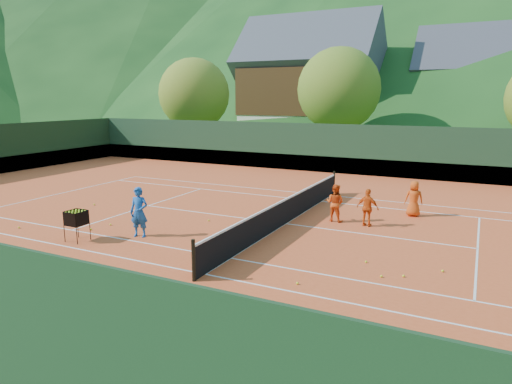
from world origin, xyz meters
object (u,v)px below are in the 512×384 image
at_px(student_c, 414,199).
at_px(ball_hopper, 76,218).
at_px(student_b, 368,208).
at_px(student_a, 335,203).
at_px(chalet_left, 310,87).
at_px(coach, 139,212).
at_px(tennis_net, 286,211).
at_px(chalet_mid, 484,93).

height_order(student_c, ball_hopper, student_c).
xyz_separation_m(student_b, ball_hopper, (-8.01, -5.90, 0.06)).
bearing_deg(student_c, student_b, 48.27).
height_order(student_a, chalet_left, chalet_left).
xyz_separation_m(coach, tennis_net, (3.75, 3.62, -0.34)).
bearing_deg(student_c, tennis_net, 26.92).
bearing_deg(chalet_mid, student_c, -93.64).
height_order(tennis_net, chalet_left, chalet_left).
bearing_deg(student_b, chalet_left, -57.71).
bearing_deg(student_b, coach, 44.00).
relative_size(coach, ball_hopper, 1.68).
distance_m(ball_hopper, chalet_mid, 40.70).
height_order(coach, student_c, coach).
xyz_separation_m(student_c, chalet_left, (-14.04, 26.75, 4.92)).
distance_m(student_a, chalet_mid, 33.42).
distance_m(student_b, ball_hopper, 9.95).
bearing_deg(student_a, tennis_net, 44.14).
xyz_separation_m(ball_hopper, chalet_mid, (11.25, 38.88, 4.22)).
height_order(student_c, chalet_left, chalet_left).
distance_m(student_a, chalet_left, 31.44).
height_order(coach, student_a, coach).
relative_size(student_c, chalet_mid, 0.11).
bearing_deg(student_b, ball_hopper, 44.88).
distance_m(tennis_net, ball_hopper, 7.18).
bearing_deg(ball_hopper, student_a, 41.79).
height_order(tennis_net, chalet_mid, chalet_mid).
relative_size(student_a, ball_hopper, 1.41).
bearing_deg(chalet_left, student_c, -62.31).
bearing_deg(tennis_net, student_c, 38.76).
height_order(student_a, tennis_net, student_a).
bearing_deg(chalet_mid, coach, -104.52).
bearing_deg(chalet_left, coach, -79.46).
bearing_deg(student_a, coach, 48.91).
bearing_deg(coach, chalet_left, 85.39).
xyz_separation_m(coach, chalet_left, (-6.25, 33.62, 4.79)).
distance_m(student_c, chalet_mid, 31.11).
xyz_separation_m(student_a, chalet_left, (-11.51, 28.84, 4.92)).
relative_size(student_b, student_c, 0.97).
bearing_deg(student_b, chalet_mid, -87.08).
bearing_deg(student_c, chalet_mid, -105.49).
distance_m(coach, student_b, 7.99).
bearing_deg(student_c, ball_hopper, 29.33).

